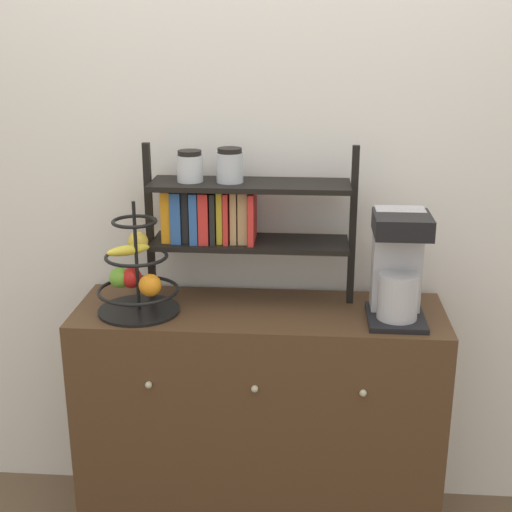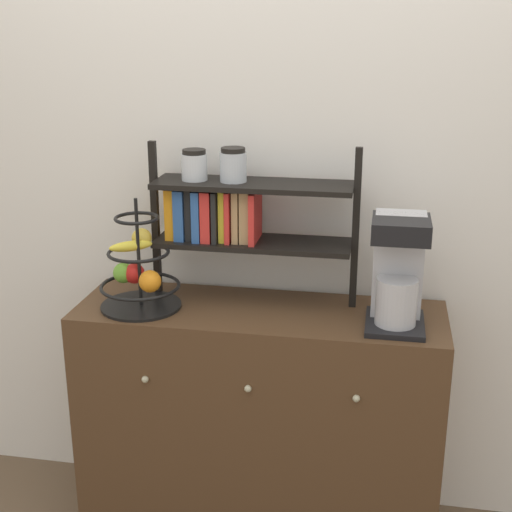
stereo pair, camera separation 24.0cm
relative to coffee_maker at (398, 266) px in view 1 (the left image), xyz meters
name	(u,v)px [view 1 (the left image)]	position (x,y,z in m)	size (l,w,h in m)	color
wall_back	(265,174)	(-0.46, 0.28, 0.24)	(7.00, 0.05, 2.60)	silver
sideboard	(259,421)	(-0.46, 0.03, -0.62)	(1.28, 0.43, 0.87)	#4C331E
coffee_maker	(398,266)	(0.00, 0.00, 0.00)	(0.19, 0.23, 0.37)	black
fruit_stand	(136,277)	(-0.87, -0.01, -0.06)	(0.28, 0.28, 0.39)	black
shelf_hutch	(225,209)	(-0.58, 0.13, 0.15)	(0.73, 0.20, 0.56)	black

